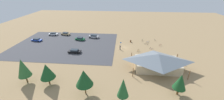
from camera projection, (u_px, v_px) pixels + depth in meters
ground at (124, 48)px, 55.74m from camera, size 160.00×160.00×0.00m
parking_lot_asphalt at (66, 45)px, 58.82m from camera, size 42.33×30.38×0.05m
bike_pavilion at (158, 61)px, 41.23m from camera, size 15.31×9.88×4.96m
trash_bin at (131, 41)px, 61.07m from camera, size 0.60×0.60×0.90m
lot_sign at (121, 44)px, 56.08m from camera, size 0.56×0.08×2.20m
pine_center at (180, 82)px, 31.00m from camera, size 2.93×2.93×5.61m
pine_midwest at (23, 68)px, 34.68m from camera, size 3.23×3.23×6.97m
pine_far_west at (123, 88)px, 27.34m from camera, size 2.40×2.40×7.17m
pine_mideast at (47, 71)px, 34.28m from camera, size 3.70×3.70×5.97m
pine_east at (84, 78)px, 30.88m from camera, size 3.98×3.98×6.56m
bicycle_green_yard_center at (142, 40)px, 62.38m from camera, size 0.50×1.72×0.80m
bicycle_blue_back_row at (148, 42)px, 60.45m from camera, size 1.69×0.50×0.76m
bicycle_black_edge_north at (146, 44)px, 58.72m from camera, size 1.78×0.48×0.79m
bicycle_red_near_sign at (160, 45)px, 57.45m from camera, size 1.44×1.05×0.79m
bicycle_white_lone_west at (155, 40)px, 62.25m from camera, size 0.48×1.66×0.77m
bicycle_purple_edge_south at (151, 49)px, 54.42m from camera, size 1.42×0.98×0.79m
bicycle_orange_trailside at (138, 51)px, 52.77m from camera, size 1.02×1.46×0.81m
car_green_end_stall at (80, 39)px, 63.02m from camera, size 4.52×2.43×1.41m
car_black_mid_lot at (75, 51)px, 51.62m from camera, size 4.79×1.86×1.33m
car_tan_inner_stall at (66, 34)px, 69.24m from camera, size 4.69×2.42×1.37m
car_silver_near_entry at (94, 36)px, 65.69m from camera, size 4.95×2.38×1.50m
car_white_far_end at (53, 34)px, 69.07m from camera, size 4.46×2.06×1.31m
car_blue_front_row at (37, 40)px, 62.13m from camera, size 4.84×2.44×1.24m
visitor_near_lot at (120, 47)px, 54.07m from camera, size 0.36×0.36×1.87m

